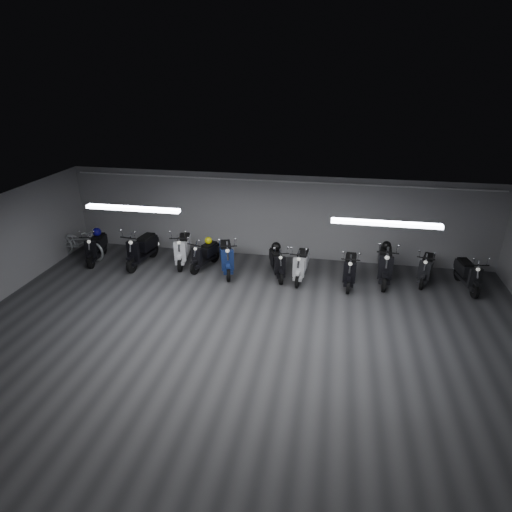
% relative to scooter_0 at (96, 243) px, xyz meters
% --- Properties ---
extents(floor, '(14.00, 10.00, 0.01)m').
position_rel_scooter_0_xyz_m(floor, '(5.75, -3.51, -0.65)').
color(floor, '#353537').
rests_on(floor, ground).
extents(ceiling, '(14.00, 10.00, 0.01)m').
position_rel_scooter_0_xyz_m(ceiling, '(5.75, -3.51, 2.16)').
color(ceiling, gray).
rests_on(ceiling, ground).
extents(back_wall, '(14.00, 0.01, 2.80)m').
position_rel_scooter_0_xyz_m(back_wall, '(5.75, 1.49, 0.76)').
color(back_wall, gray).
rests_on(back_wall, ground).
extents(front_wall, '(14.00, 0.01, 2.80)m').
position_rel_scooter_0_xyz_m(front_wall, '(5.75, -8.52, 0.76)').
color(front_wall, gray).
rests_on(front_wall, ground).
extents(fluor_strip_left, '(2.40, 0.18, 0.08)m').
position_rel_scooter_0_xyz_m(fluor_strip_left, '(2.75, -2.51, 2.10)').
color(fluor_strip_left, white).
rests_on(fluor_strip_left, ceiling).
extents(fluor_strip_right, '(2.40, 0.18, 0.08)m').
position_rel_scooter_0_xyz_m(fluor_strip_right, '(8.75, -2.51, 2.10)').
color(fluor_strip_right, white).
rests_on(fluor_strip_right, ceiling).
extents(conduit, '(13.60, 0.05, 0.05)m').
position_rel_scooter_0_xyz_m(conduit, '(5.75, 1.41, 1.98)').
color(conduit, white).
rests_on(conduit, back_wall).
extents(scooter_0, '(0.86, 1.80, 1.28)m').
position_rel_scooter_0_xyz_m(scooter_0, '(0.00, 0.00, 0.00)').
color(scooter_0, black).
rests_on(scooter_0, floor).
extents(scooter_1, '(0.88, 1.99, 1.43)m').
position_rel_scooter_0_xyz_m(scooter_1, '(1.60, 0.01, 0.07)').
color(scooter_1, black).
rests_on(scooter_1, floor).
extents(scooter_2, '(0.92, 1.92, 1.37)m').
position_rel_scooter_0_xyz_m(scooter_2, '(2.87, 0.33, 0.04)').
color(scooter_2, white).
rests_on(scooter_2, floor).
extents(scooter_3, '(1.04, 1.71, 1.20)m').
position_rel_scooter_0_xyz_m(scooter_3, '(3.67, 0.13, -0.04)').
color(scooter_3, black).
rests_on(scooter_3, floor).
extents(scooter_4, '(1.18, 1.96, 1.39)m').
position_rel_scooter_0_xyz_m(scooter_4, '(4.43, -0.06, 0.05)').
color(scooter_4, navy).
rests_on(scooter_4, floor).
extents(scooter_5, '(1.03, 1.69, 1.20)m').
position_rel_scooter_0_xyz_m(scooter_5, '(6.02, -0.04, -0.04)').
color(scooter_5, black).
rests_on(scooter_5, floor).
extents(scooter_6, '(0.69, 1.74, 1.26)m').
position_rel_scooter_0_xyz_m(scooter_6, '(6.75, -0.10, -0.01)').
color(scooter_6, silver).
rests_on(scooter_6, floor).
extents(scooter_7, '(0.67, 1.76, 1.29)m').
position_rel_scooter_0_xyz_m(scooter_7, '(8.19, -0.19, 0.00)').
color(scooter_7, black).
rests_on(scooter_7, floor).
extents(scooter_8, '(0.79, 2.03, 1.49)m').
position_rel_scooter_0_xyz_m(scooter_8, '(9.20, 0.20, 0.10)').
color(scooter_8, black).
rests_on(scooter_8, floor).
extents(scooter_9, '(1.01, 1.72, 1.21)m').
position_rel_scooter_0_xyz_m(scooter_9, '(10.41, 0.38, -0.04)').
color(scooter_9, black).
rests_on(scooter_9, floor).
extents(bicycle, '(2.12, 1.17, 1.30)m').
position_rel_scooter_0_xyz_m(bicycle, '(-0.70, 0.16, 0.01)').
color(bicycle, white).
rests_on(bicycle, floor).
extents(scooter_10, '(0.81, 1.71, 1.22)m').
position_rel_scooter_0_xyz_m(scooter_10, '(11.52, 0.15, -0.03)').
color(scooter_10, black).
rests_on(scooter_10, floor).
extents(helmet_0, '(0.29, 0.29, 0.29)m').
position_rel_scooter_0_xyz_m(helmet_0, '(5.95, 0.17, 0.25)').
color(helmet_0, black).
rests_on(helmet_0, scooter_5).
extents(helmet_1, '(0.23, 0.23, 0.23)m').
position_rel_scooter_0_xyz_m(helmet_1, '(3.74, 0.34, 0.22)').
color(helmet_1, '#F5EE0E').
rests_on(helmet_1, scooter_3).
extents(helmet_2, '(0.28, 0.28, 0.28)m').
position_rel_scooter_0_xyz_m(helmet_2, '(-0.04, 0.24, 0.29)').
color(helmet_2, '#100A78').
rests_on(helmet_2, scooter_0).
extents(helmet_3, '(0.27, 0.27, 0.27)m').
position_rel_scooter_0_xyz_m(helmet_3, '(9.22, 0.47, 0.41)').
color(helmet_3, black).
rests_on(helmet_3, scooter_8).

